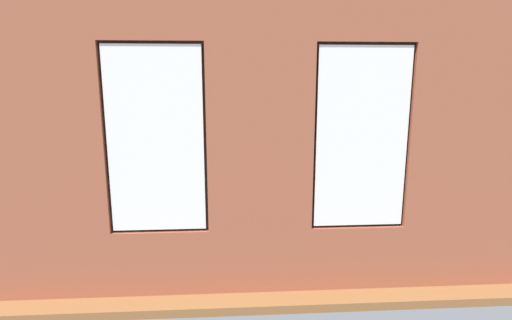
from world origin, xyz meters
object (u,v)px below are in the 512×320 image
at_px(potted_plant_foreground_right, 123,169).
at_px(potted_plant_beside_window_right, 111,208).
at_px(remote_silver, 266,194).
at_px(papasan_chair, 246,170).
at_px(potted_plant_between_couches, 324,226).
at_px(potted_plant_near_tv, 91,203).
at_px(tv_flatscreen, 78,170).
at_px(remote_gray, 288,192).
at_px(table_plant_small, 255,187).
at_px(couch_by_window, 222,241).
at_px(media_console, 81,205).
at_px(cup_ceramic, 273,195).
at_px(candle_jar, 241,194).
at_px(couch_left, 407,207).
at_px(coffee_table, 266,198).

bearing_deg(potted_plant_foreground_right, potted_plant_beside_window_right, 102.62).
xyz_separation_m(remote_silver, papasan_chair, (0.29, -1.75, 0.05)).
bearing_deg(potted_plant_beside_window_right, potted_plant_between_couches, -176.96).
distance_m(papasan_chair, potted_plant_near_tv, 3.63).
height_order(potted_plant_beside_window_right, potted_plant_between_couches, potted_plant_beside_window_right).
bearing_deg(tv_flatscreen, remote_gray, -178.97).
height_order(remote_silver, papasan_chair, papasan_chair).
relative_size(table_plant_small, potted_plant_beside_window_right, 0.16).
relative_size(couch_by_window, media_console, 1.47).
height_order(couch_by_window, table_plant_small, couch_by_window).
distance_m(cup_ceramic, candle_jar, 0.56).
height_order(candle_jar, potted_plant_foreground_right, potted_plant_foreground_right).
distance_m(table_plant_small, potted_plant_beside_window_right, 2.79).
bearing_deg(candle_jar, couch_left, 169.81).
relative_size(couch_left, papasan_chair, 1.53).
height_order(remote_gray, papasan_chair, papasan_chair).
relative_size(remote_silver, potted_plant_beside_window_right, 0.12).
xyz_separation_m(remote_gray, potted_plant_near_tv, (3.06, 1.13, 0.22)).
bearing_deg(table_plant_small, coffee_table, 150.97).
bearing_deg(cup_ceramic, couch_left, 167.28).
height_order(cup_ceramic, potted_plant_beside_window_right, potted_plant_beside_window_right).
bearing_deg(remote_silver, tv_flatscreen, -21.11).
bearing_deg(remote_silver, couch_by_window, 48.16).
bearing_deg(cup_ceramic, papasan_chair, -78.07).
distance_m(candle_jar, remote_silver, 0.46).
distance_m(tv_flatscreen, potted_plant_foreground_right, 1.70).
height_order(candle_jar, potted_plant_beside_window_right, potted_plant_beside_window_right).
relative_size(cup_ceramic, tv_flatscreen, 0.08).
bearing_deg(table_plant_small, potted_plant_between_couches, 113.20).
height_order(tv_flatscreen, papasan_chair, tv_flatscreen).
xyz_separation_m(remote_gray, remote_silver, (0.41, 0.14, 0.00)).
bearing_deg(candle_jar, coffee_table, -164.49).
distance_m(table_plant_small, potted_plant_foreground_right, 3.16).
bearing_deg(tv_flatscreen, potted_plant_near_tv, 117.24).
bearing_deg(cup_ceramic, potted_plant_foreground_right, -31.38).
relative_size(table_plant_small, potted_plant_foreground_right, 0.28).
relative_size(tv_flatscreen, potted_plant_foreground_right, 1.39).
bearing_deg(potted_plant_beside_window_right, couch_by_window, -176.04).
bearing_deg(remote_silver, media_console, -21.06).
relative_size(coffee_table, potted_plant_beside_window_right, 1.07).
relative_size(remote_silver, papasan_chair, 0.14).
relative_size(candle_jar, media_console, 0.10).
relative_size(couch_by_window, potted_plant_beside_window_right, 1.30).
xyz_separation_m(papasan_chair, potted_plant_near_tv, (2.37, 2.74, 0.17)).
xyz_separation_m(couch_by_window, candle_jar, (-0.29, -1.69, 0.13)).
bearing_deg(coffee_table, couch_left, 164.96).
distance_m(couch_left, potted_plant_between_couches, 2.03).
xyz_separation_m(media_console, potted_plant_foreground_right, (-0.30, -1.64, 0.27)).
height_order(candle_jar, table_plant_small, table_plant_small).
relative_size(potted_plant_near_tv, potted_plant_beside_window_right, 0.68).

